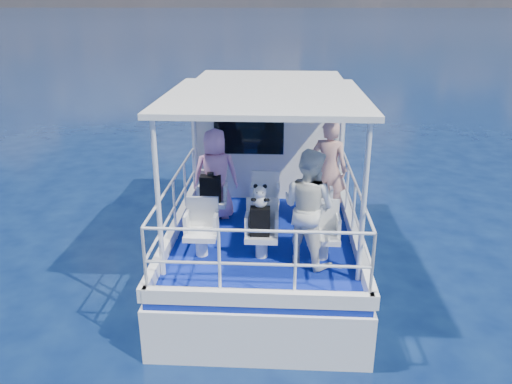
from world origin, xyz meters
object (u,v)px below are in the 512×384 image
Objects in this scene: panda at (260,196)px; passenger_stbd_aft at (308,207)px; passenger_port_fwd at (216,174)px; backpack_center at (260,221)px.

passenger_stbd_aft is at bearing -6.33° from panda.
passenger_port_fwd is 1.72m from backpack_center.
passenger_port_fwd is 0.93× the size of passenger_stbd_aft.
passenger_port_fwd is at bearing 119.68° from panda.
passenger_port_fwd reaches higher than panda.
passenger_port_fwd is 4.62× the size of panda.
panda is (-0.69, 0.08, 0.13)m from passenger_stbd_aft.
backpack_center is at bearing 32.76° from passenger_stbd_aft.
passenger_port_fwd is 2.17m from passenger_stbd_aft.
passenger_stbd_aft is 0.73m from backpack_center.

